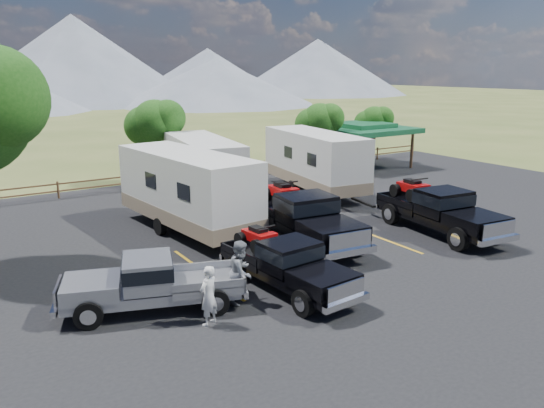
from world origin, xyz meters
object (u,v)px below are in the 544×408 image
rig_left (285,263)px  trailer_right (314,161)px  rig_right (438,209)px  person_a (208,296)px  pavilion (363,129)px  rig_center (303,216)px  trailer_center (203,168)px  trailer_left (187,191)px  person_b (241,272)px  pickup_silver (153,282)px

rig_left → trailer_right: trailer_right is taller
rig_right → person_a: (-12.29, -2.43, -0.18)m
pavilion → rig_center: pavilion is taller
trailer_center → person_a: 14.78m
trailer_center → trailer_left: bearing=-112.8°
rig_left → trailer_right: 14.07m
rig_center → person_b: (-5.01, -3.72, -0.12)m
person_b → person_a: bearing=169.1°
pavilion → person_b: size_ratio=3.16×
rig_center → rig_right: (5.76, -2.13, -0.06)m
pavilion → trailer_center: 14.73m
rig_center → trailer_left: (-3.39, 3.91, 0.73)m
trailer_right → rig_center: bearing=-122.0°
rig_center → trailer_right: trailer_right is taller
rig_left → person_a: bearing=-168.1°
pavilion → pickup_silver: size_ratio=1.08×
trailer_left → pickup_silver: bearing=-127.5°
trailer_left → trailer_center: trailer_left is taller
trailer_left → trailer_right: 9.78m
rig_right → trailer_right: bearing=95.5°
rig_center → trailer_left: trailer_left is taller
rig_center → person_b: bearing=-136.9°
rig_left → trailer_center: size_ratio=0.58×
pickup_silver → trailer_left: bearing=167.5°
pickup_silver → person_b: (2.47, -0.94, 0.13)m
trailer_left → trailer_center: (3.10, 4.90, -0.07)m
trailer_center → trailer_right: size_ratio=0.97×
pavilion → person_a: bearing=-141.2°
rig_right → pickup_silver: rig_right is taller
pavilion → rig_right: pavilion is taller
trailer_center → trailer_right: bearing=-6.7°
person_b → rig_center: bearing=-3.0°
pickup_silver → person_b: 2.64m
trailer_left → person_b: trailer_left is taller
person_a → person_b: 1.74m
trailer_left → trailer_center: 5.80m
rig_right → pickup_silver: size_ratio=1.17×
trailer_left → rig_center: bearing=-55.2°
trailer_left → person_a: (-3.15, -8.47, -0.96)m
rig_left → pickup_silver: (-4.17, 0.82, -0.03)m
rig_left → trailer_left: bearing=86.0°
pavilion → rig_right: size_ratio=0.92×
trailer_left → trailer_right: size_ratio=1.00×
trailer_center → rig_center: bearing=-78.6°
rig_left → pickup_silver: size_ratio=0.98×
pickup_silver → rig_right: bearing=111.7°
trailer_left → person_b: 7.85m
rig_center → pickup_silver: size_ratio=1.23×
rig_left → person_a: (-3.23, -0.95, -0.02)m
trailer_right → person_a: size_ratio=5.78×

